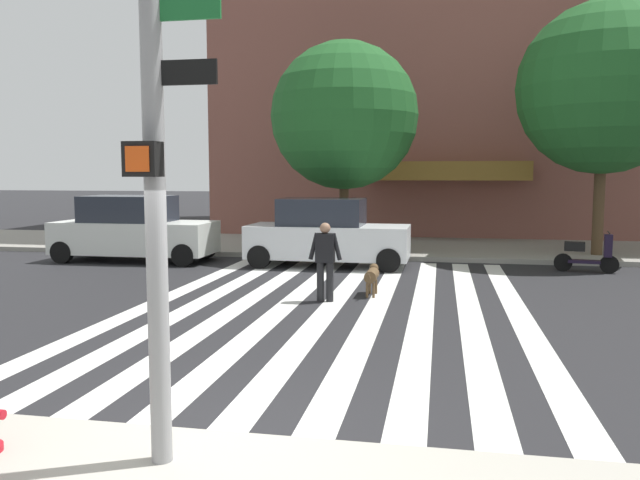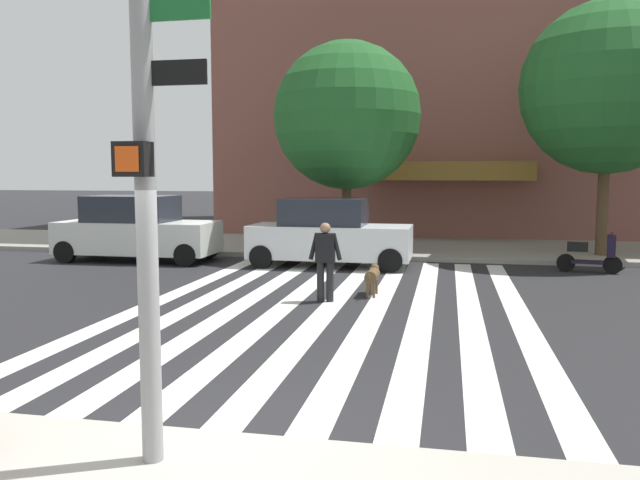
% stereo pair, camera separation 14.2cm
% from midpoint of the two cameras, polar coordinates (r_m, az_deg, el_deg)
% --- Properties ---
extents(ground_plane, '(160.00, 160.00, 0.00)m').
position_cam_midpoint_polar(ground_plane, '(12.82, 1.54, -5.89)').
color(ground_plane, '#232326').
extents(sidewalk_far, '(80.00, 6.00, 0.15)m').
position_cam_midpoint_polar(sidewalk_far, '(22.36, 5.85, -0.64)').
color(sidewalk_far, gray).
rests_on(sidewalk_far, ground_plane).
extents(crosswalk_stripes, '(7.65, 12.89, 0.01)m').
position_cam_midpoint_polar(crosswalk_stripes, '(12.82, 1.43, -5.86)').
color(crosswalk_stripes, silver).
rests_on(crosswalk_stripes, ground_plane).
extents(traffic_light_pole, '(0.74, 0.46, 5.80)m').
position_cam_midpoint_polar(traffic_light_pole, '(5.49, -15.20, 15.08)').
color(traffic_light_pole, gray).
rests_on(traffic_light_pole, sidewalk_near).
extents(parked_car_near_curb, '(4.78, 2.01, 1.98)m').
position_cam_midpoint_polar(parked_car_near_curb, '(19.99, -16.02, 0.89)').
color(parked_car_near_curb, silver).
rests_on(parked_car_near_curb, ground_plane).
extents(parked_car_behind_first, '(4.59, 1.93, 1.94)m').
position_cam_midpoint_polar(parked_car_behind_first, '(18.05, 1.02, 0.53)').
color(parked_car_behind_first, silver).
rests_on(parked_car_behind_first, ground_plane).
extents(parked_scooter, '(1.63, 0.58, 1.11)m').
position_cam_midpoint_polar(parked_scooter, '(18.39, 23.31, -1.25)').
color(parked_scooter, black).
rests_on(parked_scooter, ground_plane).
extents(street_tree_nearest, '(4.64, 4.64, 6.63)m').
position_cam_midpoint_polar(street_tree_nearest, '(20.31, 2.65, 11.10)').
color(street_tree_nearest, '#4C3823').
rests_on(street_tree_nearest, sidewalk_far).
extents(street_tree_middle, '(5.18, 5.18, 7.65)m').
position_cam_midpoint_polar(street_tree_middle, '(21.33, 24.70, 12.35)').
color(street_tree_middle, '#4C3823').
rests_on(street_tree_middle, sidewalk_far).
extents(pedestrian_dog_walker, '(0.70, 0.24, 1.64)m').
position_cam_midpoint_polar(pedestrian_dog_walker, '(13.02, 0.79, -1.56)').
color(pedestrian_dog_walker, black).
rests_on(pedestrian_dog_walker, ground_plane).
extents(dog_on_leash, '(0.27, 1.08, 0.65)m').
position_cam_midpoint_polar(dog_on_leash, '(13.80, 5.05, -3.18)').
color(dog_on_leash, brown).
rests_on(dog_on_leash, ground_plane).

